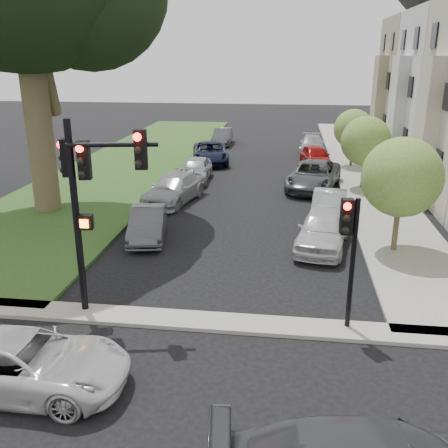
# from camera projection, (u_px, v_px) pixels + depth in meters

# --- Properties ---
(ground) EXTENTS (140.00, 140.00, 0.00)m
(ground) POSITION_uv_depth(u_px,v_px,m) (197.00, 364.00, 12.35)
(ground) COLOR black
(ground) RESTS_ON ground
(grass_strip) EXTENTS (8.00, 44.00, 0.12)m
(grass_strip) POSITION_uv_depth(u_px,v_px,m) (135.00, 161.00, 35.99)
(grass_strip) COLOR #294D19
(grass_strip) RESTS_ON ground
(sidewalk_right) EXTENTS (3.50, 44.00, 0.12)m
(sidewalk_right) POSITION_uv_depth(u_px,v_px,m) (359.00, 167.00, 34.02)
(sidewalk_right) COLOR gray
(sidewalk_right) RESTS_ON ground
(sidewalk_cross) EXTENTS (60.00, 1.00, 0.12)m
(sidewalk_cross) POSITION_uv_depth(u_px,v_px,m) (210.00, 322.00, 14.21)
(sidewalk_cross) COLOR gray
(sidewalk_cross) RESTS_ON ground
(house_d) EXTENTS (7.70, 7.55, 15.97)m
(house_d) POSITION_uv_depth(u_px,v_px,m) (434.00, 60.00, 37.20)
(house_d) COLOR gray
(house_d) RESTS_ON ground
(small_tree_a) EXTENTS (2.98, 2.98, 4.48)m
(small_tree_a) POSITION_uv_depth(u_px,v_px,m) (402.00, 177.00, 18.45)
(small_tree_a) COLOR #4D4331
(small_tree_a) RESTS_ON ground
(small_tree_b) EXTENTS (2.76, 2.76, 4.14)m
(small_tree_b) POSITION_uv_depth(u_px,v_px,m) (366.00, 141.00, 27.60)
(small_tree_b) COLOR #4D4331
(small_tree_b) RESTS_ON ground
(small_tree_c) EXTENTS (2.61, 2.61, 3.91)m
(small_tree_c) POSITION_uv_depth(u_px,v_px,m) (353.00, 129.00, 33.29)
(small_tree_c) COLOR #4D4331
(small_tree_c) RESTS_ON ground
(traffic_signal_main) EXTENTS (2.79, 0.75, 5.69)m
(traffic_signal_main) POSITION_uv_depth(u_px,v_px,m) (89.00, 184.00, 13.61)
(traffic_signal_main) COLOR black
(traffic_signal_main) RESTS_ON ground
(traffic_signal_secondary) EXTENTS (0.50, 0.40, 3.80)m
(traffic_signal_secondary) POSITION_uv_depth(u_px,v_px,m) (350.00, 240.00, 13.10)
(traffic_signal_secondary) COLOR black
(traffic_signal_secondary) RESTS_ON ground
(car_cross_near) EXTENTS (4.79, 2.24, 1.33)m
(car_cross_near) POSITION_uv_depth(u_px,v_px,m) (25.00, 363.00, 11.29)
(car_cross_near) COLOR silver
(car_cross_near) RESTS_ON ground
(car_parked_0) EXTENTS (2.57, 4.76, 1.54)m
(car_parked_0) POSITION_uv_depth(u_px,v_px,m) (323.00, 229.00, 19.66)
(car_parked_0) COLOR silver
(car_parked_0) RESTS_ON ground
(car_parked_1) EXTENTS (1.95, 4.41, 1.41)m
(car_parked_1) POSITION_uv_depth(u_px,v_px,m) (329.00, 207.00, 22.68)
(car_parked_1) COLOR #999BA0
(car_parked_1) RESTS_ON ground
(car_parked_2) EXTENTS (3.59, 5.97, 1.55)m
(car_parked_2) POSITION_uv_depth(u_px,v_px,m) (314.00, 176.00, 28.37)
(car_parked_2) COLOR #3F4247
(car_parked_2) RESTS_ON ground
(car_parked_3) EXTENTS (2.32, 4.48, 1.46)m
(car_parked_3) POSITION_uv_depth(u_px,v_px,m) (316.00, 156.00, 34.04)
(car_parked_3) COLOR maroon
(car_parked_3) RESTS_ON ground
(car_parked_4) EXTENTS (2.02, 4.64, 1.33)m
(car_parked_4) POSITION_uv_depth(u_px,v_px,m) (312.00, 145.00, 38.88)
(car_parked_4) COLOR #999BA0
(car_parked_4) RESTS_ON ground
(car_parked_5) EXTENTS (2.09, 4.14, 1.30)m
(car_parked_5) POSITION_uv_depth(u_px,v_px,m) (148.00, 224.00, 20.64)
(car_parked_5) COLOR #3F4247
(car_parked_5) RESTS_ON ground
(car_parked_6) EXTENTS (2.91, 5.17, 1.41)m
(car_parked_6) POSITION_uv_depth(u_px,v_px,m) (174.00, 189.00, 25.80)
(car_parked_6) COLOR #999BA0
(car_parked_6) RESTS_ON ground
(car_parked_7) EXTENTS (1.83, 4.27, 1.44)m
(car_parked_7) POSITION_uv_depth(u_px,v_px,m) (196.00, 169.00, 30.17)
(car_parked_7) COLOR #999BA0
(car_parked_7) RESTS_ON ground
(car_parked_8) EXTENTS (3.36, 5.60, 1.46)m
(car_parked_8) POSITION_uv_depth(u_px,v_px,m) (210.00, 153.00, 35.29)
(car_parked_8) COLOR black
(car_parked_8) RESTS_ON ground
(car_parked_9) EXTENTS (1.62, 4.24, 1.38)m
(car_parked_9) POSITION_uv_depth(u_px,v_px,m) (223.00, 136.00, 42.59)
(car_parked_9) COLOR #3F4247
(car_parked_9) RESTS_ON ground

